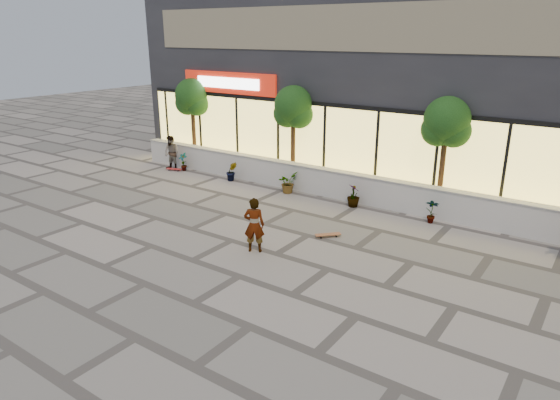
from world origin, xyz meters
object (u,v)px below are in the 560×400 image
Objects in this scene: tree_mideast at (446,125)px; skater_center at (254,225)px; skater_left at (172,153)px; skateboard_center at (328,235)px; tree_west at (192,99)px; skateboard_left at (174,169)px; tree_midwest at (293,109)px.

skater_center is (-3.12, -6.26, -2.20)m from tree_mideast.
skateboard_center is at bearing -20.85° from skater_left.
tree_west is at bearing 180.00° from tree_mideast.
skater_left is 10.03m from skateboard_center.
skateboard_left is (-8.23, 4.76, -0.72)m from skater_center.
tree_midwest is (5.50, 0.00, 0.00)m from tree_west.
tree_midwest is 2.58× the size of skater_left.
skater_center is 9.73m from skater_left.
tree_mideast is 5.45m from skateboard_center.
skater_left reaches higher than skateboard_left.
skateboard_center is (9.61, -2.78, -0.68)m from skater_left.
skateboard_center is (-1.94, -4.18, -2.91)m from tree_mideast.
skater_center reaches higher than skater_left.
skater_center is at bearing -48.40° from skateboard_left.
tree_midwest reaches higher than skater_left.
tree_midwest reaches higher than skateboard_center.
tree_west reaches higher than skateboard_left.
tree_west is 2.49× the size of skater_center.
tree_midwest is at bearing -95.46° from skater_center.
skater_left is 2.17× the size of skateboard_center.
tree_midwest is at bearing 9.46° from skater_left.
skateboard_left is at bearing -164.34° from tree_midwest.
skateboard_center is at bearing -149.87° from skater_center.
tree_west is 3.28m from skateboard_left.
skater_center is at bearing -116.50° from tree_mideast.
tree_west is 5.59× the size of skateboard_center.
tree_midwest is 1.00× the size of tree_mideast.
tree_west is 2.58× the size of skater_left.
tree_west is at bearing 77.25° from skateboard_left.
tree_mideast is 2.58× the size of skater_left.
skater_center is (8.38, -6.26, -2.20)m from tree_west.
tree_mideast is (6.00, 0.00, 0.00)m from tree_midwest.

